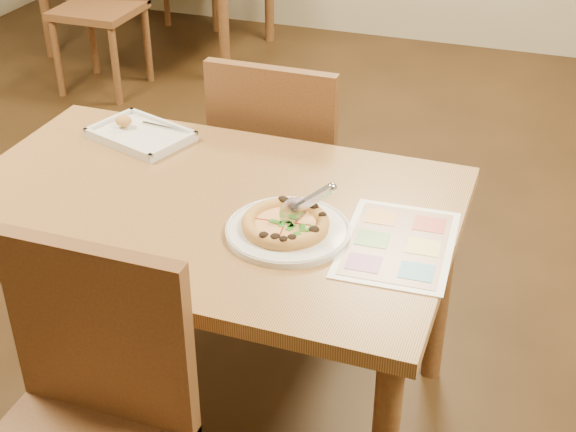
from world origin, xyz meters
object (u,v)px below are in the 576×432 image
(plate, at_px, (288,231))
(menu, at_px, (398,244))
(chair_far, at_px, (281,154))
(appetizer_tray, at_px, (139,135))
(pizza_cutter, at_px, (307,203))
(chair_near, at_px, (83,404))
(dining_table, at_px, (203,230))
(pizza, at_px, (285,224))

(plate, relative_size, menu, 0.84)
(chair_far, distance_m, appetizer_tray, 0.49)
(pizza_cutter, bearing_deg, chair_near, -162.54)
(chair_near, bearing_deg, pizza_cutter, 61.78)
(chair_near, bearing_deg, dining_table, 90.00)
(dining_table, bearing_deg, chair_near, -90.00)
(chair_far, height_order, appetizer_tray, chair_far)
(chair_near, distance_m, pizza_cutter, 0.67)
(dining_table, bearing_deg, plate, -14.98)
(chair_near, height_order, plate, chair_near)
(chair_far, height_order, plate, chair_far)
(appetizer_tray, xyz_separation_m, menu, (0.85, -0.31, -0.01))
(appetizer_tray, bearing_deg, plate, -30.55)
(chair_far, bearing_deg, chair_near, 90.00)
(chair_far, bearing_deg, pizza_cutter, 114.83)
(chair_far, xyz_separation_m, menu, (0.52, -0.63, 0.16))
(chair_near, xyz_separation_m, appetizer_tray, (-0.33, 0.88, 0.16))
(pizza_cutter, height_order, menu, pizza_cutter)
(menu, bearing_deg, chair_near, -132.25)
(chair_near, xyz_separation_m, menu, (0.52, 0.57, 0.16))
(pizza_cutter, height_order, appetizer_tray, pizza_cutter)
(pizza, bearing_deg, appetizer_tray, 149.14)
(chair_near, height_order, chair_far, same)
(pizza, bearing_deg, chair_far, 110.76)
(pizza, bearing_deg, dining_table, 164.55)
(chair_near, distance_m, menu, 0.79)
(plate, xyz_separation_m, appetizer_tray, (-0.59, 0.35, 0.00))
(chair_near, relative_size, appetizer_tray, 1.42)
(chair_near, bearing_deg, pizza, 64.38)
(chair_near, relative_size, pizza, 2.21)
(plate, height_order, appetizer_tray, appetizer_tray)
(dining_table, relative_size, pizza_cutter, 12.04)
(plate, distance_m, appetizer_tray, 0.69)
(plate, distance_m, pizza_cutter, 0.09)
(chair_far, distance_m, pizza_cutter, 0.75)
(menu, bearing_deg, pizza, -171.00)
(dining_table, height_order, pizza, pizza)
(chair_far, xyz_separation_m, pizza_cutter, (0.30, -0.65, 0.23))
(dining_table, bearing_deg, menu, -3.10)
(pizza, bearing_deg, chair_near, -115.62)
(chair_near, distance_m, appetizer_tray, 0.95)
(plate, bearing_deg, pizza, -175.18)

